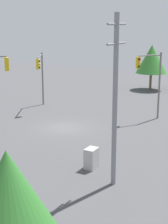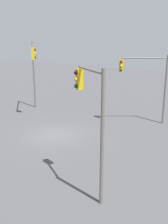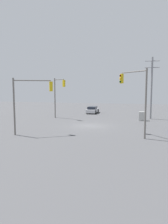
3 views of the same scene
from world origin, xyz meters
The scene contains 7 objects.
ground_plane centered at (0.00, 0.00, 0.00)m, with size 80.00×80.00×0.00m, color #4C4C4F.
traffic_signal_cross centered at (6.40, -5.69, 4.34)m, with size 2.39×1.77×6.47m.
traffic_signal_aux centered at (5.12, 6.33, 4.11)m, with size 3.67×2.27×5.97m.
utility_pole_tall centered at (-8.02, -8.51, 5.11)m, with size 2.20×0.28×9.65m.
electrical_cabinet centered at (-6.69, -6.34, 0.68)m, with size 0.93×0.67×1.35m, color #B2B2AD.
tree_behind centered at (-18.04, -9.71, 3.65)m, with size 4.23×4.23×5.61m.
tree_right centered at (21.58, -0.56, 4.31)m, with size 4.32×4.32×6.28m.
Camera 1 is at (-24.82, -16.09, 9.05)m, focal length 55.00 mm.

